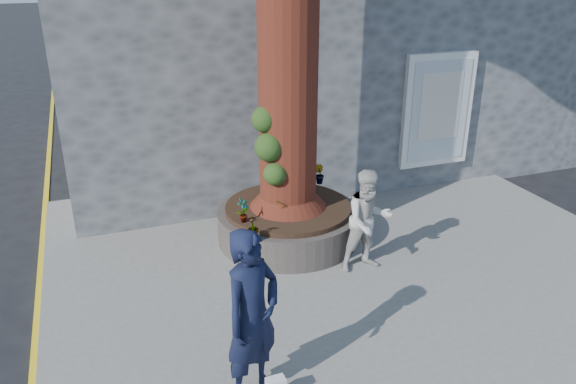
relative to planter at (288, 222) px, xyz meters
name	(u,v)px	position (x,y,z in m)	size (l,w,h in m)	color
ground	(284,322)	(-0.80, -2.00, -0.41)	(120.00, 120.00, 0.00)	black
pavement	(353,262)	(0.70, -1.00, -0.35)	(9.00, 8.00, 0.12)	slate
yellow_line	(37,328)	(-3.85, -1.00, -0.41)	(0.10, 30.00, 0.01)	yellow
stone_shop	(279,16)	(1.70, 5.20, 2.75)	(10.30, 8.30, 6.30)	#4E5153
neighbour_shop	(546,12)	(9.70, 5.20, 2.59)	(6.00, 8.00, 6.00)	#4E5153
planter	(288,222)	(0.00, 0.00, 0.00)	(2.30, 2.30, 0.60)	black
man	(252,317)	(-1.58, -3.21, 0.67)	(0.71, 0.46, 1.93)	black
woman	(368,221)	(0.77, -1.29, 0.49)	(0.76, 0.59, 1.56)	#B9B6B1
plant_a	(243,211)	(-0.85, -0.34, 0.50)	(0.20, 0.14, 0.38)	gray
plant_b	(319,174)	(0.85, 0.72, 0.48)	(0.19, 0.18, 0.34)	gray
plant_c	(253,227)	(-0.85, -0.85, 0.45)	(0.16, 0.16, 0.29)	gray
plant_d	(282,208)	(-0.22, -0.33, 0.44)	(0.24, 0.22, 0.27)	gray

